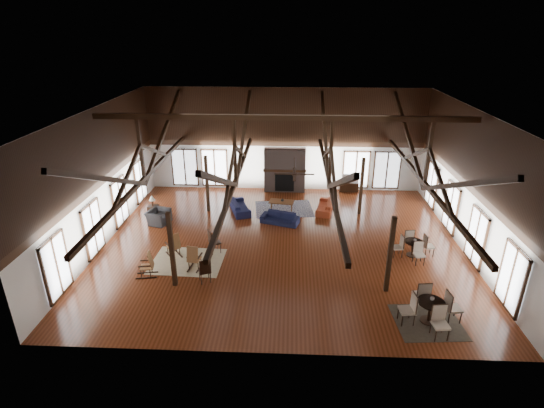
{
  "coord_description": "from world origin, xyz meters",
  "views": [
    {
      "loc": [
        0.34,
        -17.07,
        9.25
      ],
      "look_at": [
        -0.49,
        1.0,
        1.53
      ],
      "focal_mm": 28.0,
      "sensor_mm": 36.0,
      "label": 1
    }
  ],
  "objects_px": {
    "coffee_table": "(282,202)",
    "sofa_navy_left": "(240,206)",
    "sofa_navy_front": "(280,218)",
    "tv_console": "(349,187)",
    "sofa_orange": "(325,206)",
    "cafe_table_near": "(430,308)",
    "cafe_table_far": "(413,246)",
    "armchair": "(159,217)"
  },
  "relations": [
    {
      "from": "tv_console",
      "to": "sofa_navy_left",
      "type": "bearing_deg",
      "value": -152.03
    },
    {
      "from": "sofa_orange",
      "to": "armchair",
      "type": "height_order",
      "value": "armchair"
    },
    {
      "from": "sofa_navy_left",
      "to": "coffee_table",
      "type": "bearing_deg",
      "value": -99.51
    },
    {
      "from": "tv_console",
      "to": "sofa_orange",
      "type": "bearing_deg",
      "value": -118.64
    },
    {
      "from": "coffee_table",
      "to": "cafe_table_far",
      "type": "xyz_separation_m",
      "value": [
        5.77,
        -4.63,
        0.04
      ]
    },
    {
      "from": "armchair",
      "to": "tv_console",
      "type": "relative_size",
      "value": 0.99
    },
    {
      "from": "sofa_orange",
      "to": "coffee_table",
      "type": "relative_size",
      "value": 1.39
    },
    {
      "from": "sofa_navy_front",
      "to": "sofa_orange",
      "type": "relative_size",
      "value": 0.98
    },
    {
      "from": "cafe_table_far",
      "to": "sofa_navy_front",
      "type": "bearing_deg",
      "value": 153.09
    },
    {
      "from": "armchair",
      "to": "cafe_table_far",
      "type": "relative_size",
      "value": 0.58
    },
    {
      "from": "sofa_navy_front",
      "to": "sofa_navy_left",
      "type": "bearing_deg",
      "value": 166.1
    },
    {
      "from": "sofa_navy_front",
      "to": "tv_console",
      "type": "bearing_deg",
      "value": 67.0
    },
    {
      "from": "cafe_table_near",
      "to": "cafe_table_far",
      "type": "xyz_separation_m",
      "value": [
        0.59,
        4.44,
        -0.07
      ]
    },
    {
      "from": "cafe_table_near",
      "to": "cafe_table_far",
      "type": "distance_m",
      "value": 4.48
    },
    {
      "from": "cafe_table_near",
      "to": "tv_console",
      "type": "bearing_deg",
      "value": 95.88
    },
    {
      "from": "cafe_table_near",
      "to": "cafe_table_far",
      "type": "height_order",
      "value": "cafe_table_near"
    },
    {
      "from": "sofa_navy_front",
      "to": "cafe_table_far",
      "type": "xyz_separation_m",
      "value": [
        5.8,
        -2.95,
        0.2
      ]
    },
    {
      "from": "sofa_navy_left",
      "to": "coffee_table",
      "type": "relative_size",
      "value": 1.48
    },
    {
      "from": "armchair",
      "to": "tv_console",
      "type": "height_order",
      "value": "armchair"
    },
    {
      "from": "sofa_navy_left",
      "to": "cafe_table_far",
      "type": "relative_size",
      "value": 1.1
    },
    {
      "from": "sofa_navy_left",
      "to": "cafe_table_far",
      "type": "xyz_separation_m",
      "value": [
        7.98,
        -4.29,
        0.18
      ]
    },
    {
      "from": "sofa_orange",
      "to": "armchair",
      "type": "bearing_deg",
      "value": -66.9
    },
    {
      "from": "sofa_navy_left",
      "to": "sofa_orange",
      "type": "height_order",
      "value": "sofa_navy_left"
    },
    {
      "from": "armchair",
      "to": "cafe_table_near",
      "type": "distance_m",
      "value": 13.35
    },
    {
      "from": "sofa_navy_front",
      "to": "tv_console",
      "type": "relative_size",
      "value": 1.75
    },
    {
      "from": "sofa_navy_left",
      "to": "coffee_table",
      "type": "xyz_separation_m",
      "value": [
        2.21,
        0.34,
        0.14
      ]
    },
    {
      "from": "sofa_navy_left",
      "to": "sofa_orange",
      "type": "bearing_deg",
      "value": -104.98
    },
    {
      "from": "sofa_navy_front",
      "to": "sofa_orange",
      "type": "distance_m",
      "value": 2.84
    },
    {
      "from": "sofa_orange",
      "to": "cafe_table_far",
      "type": "relative_size",
      "value": 1.04
    },
    {
      "from": "coffee_table",
      "to": "sofa_navy_left",
      "type": "bearing_deg",
      "value": -162.29
    },
    {
      "from": "sofa_navy_front",
      "to": "tv_console",
      "type": "xyz_separation_m",
      "value": [
        3.98,
        4.61,
        -0.01
      ]
    },
    {
      "from": "sofa_navy_front",
      "to": "tv_console",
      "type": "height_order",
      "value": "sofa_navy_front"
    },
    {
      "from": "tv_console",
      "to": "cafe_table_near",
      "type": "bearing_deg",
      "value": -84.12
    },
    {
      "from": "cafe_table_near",
      "to": "sofa_navy_left",
      "type": "bearing_deg",
      "value": 130.26
    },
    {
      "from": "sofa_orange",
      "to": "cafe_table_near",
      "type": "relative_size",
      "value": 0.9
    },
    {
      "from": "armchair",
      "to": "tv_console",
      "type": "bearing_deg",
      "value": -48.55
    },
    {
      "from": "sofa_navy_front",
      "to": "sofa_navy_left",
      "type": "relative_size",
      "value": 0.93
    },
    {
      "from": "coffee_table",
      "to": "armchair",
      "type": "xyz_separation_m",
      "value": [
        -6.1,
        -1.95,
        -0.09
      ]
    },
    {
      "from": "sofa_navy_left",
      "to": "armchair",
      "type": "bearing_deg",
      "value": 94.12
    },
    {
      "from": "coffee_table",
      "to": "sofa_orange",
      "type": "bearing_deg",
      "value": 6.93
    },
    {
      "from": "sofa_navy_left",
      "to": "coffee_table",
      "type": "height_order",
      "value": "sofa_navy_left"
    },
    {
      "from": "sofa_orange",
      "to": "cafe_table_far",
      "type": "distance_m",
      "value": 5.72
    }
  ]
}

